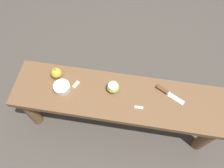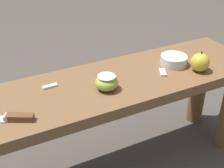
# 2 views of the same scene
# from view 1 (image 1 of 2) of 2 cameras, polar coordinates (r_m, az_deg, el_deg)

# --- Properties ---
(ground_plane) EXTENTS (8.00, 8.00, 0.00)m
(ground_plane) POSITION_cam_1_polar(r_m,az_deg,el_deg) (1.73, 1.40, -9.19)
(ground_plane) COLOR #4C443D
(wooden_bench) EXTENTS (1.33, 0.33, 0.42)m
(wooden_bench) POSITION_cam_1_polar(r_m,az_deg,el_deg) (1.42, 1.68, -4.71)
(wooden_bench) COLOR brown
(wooden_bench) RESTS_ON ground_plane
(knife) EXTENTS (0.18, 0.11, 0.02)m
(knife) POSITION_cam_1_polar(r_m,az_deg,el_deg) (1.38, 13.98, -2.06)
(knife) COLOR #B7BABF
(knife) RESTS_ON wooden_bench
(apple_whole) EXTENTS (0.07, 0.07, 0.08)m
(apple_whole) POSITION_cam_1_polar(r_m,az_deg,el_deg) (1.42, -14.33, 2.80)
(apple_whole) COLOR gold
(apple_whole) RESTS_ON wooden_bench
(apple_cut) EXTENTS (0.08, 0.08, 0.05)m
(apple_cut) POSITION_cam_1_polar(r_m,az_deg,el_deg) (1.34, 0.30, -0.85)
(apple_cut) COLOR #9EB747
(apple_cut) RESTS_ON wooden_bench
(apple_slice_near_knife) EXTENTS (0.05, 0.02, 0.01)m
(apple_slice_near_knife) POSITION_cam_1_polar(r_m,az_deg,el_deg) (1.31, 7.00, -6.10)
(apple_slice_near_knife) COLOR white
(apple_slice_near_knife) RESTS_ON wooden_bench
(apple_slice_center) EXTENTS (0.04, 0.05, 0.01)m
(apple_slice_center) POSITION_cam_1_polar(r_m,az_deg,el_deg) (1.39, -9.36, -0.12)
(apple_slice_center) COLOR white
(apple_slice_center) RESTS_ON wooden_bench
(bowl) EXTENTS (0.10, 0.10, 0.04)m
(bowl) POSITION_cam_1_polar(r_m,az_deg,el_deg) (1.38, -12.95, -0.82)
(bowl) COLOR silver
(bowl) RESTS_ON wooden_bench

